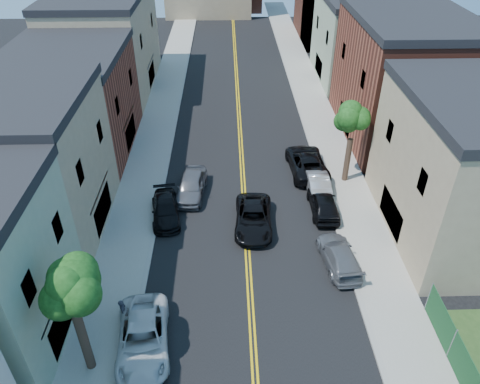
{
  "coord_description": "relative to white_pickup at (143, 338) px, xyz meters",
  "views": [
    {
      "loc": [
        -1.1,
        0.4,
        19.71
      ],
      "look_at": [
        -0.36,
        25.84,
        2.0
      ],
      "focal_mm": 34.3,
      "sensor_mm": 36.0,
      "label": 1
    }
  ],
  "objects": [
    {
      "name": "bldg_right_tan",
      "position": [
        19.5,
        8.92,
        3.74
      ],
      "size": [
        9.0,
        12.0,
        9.0
      ],
      "primitive_type": "cube",
      "color": "#998466",
      "rests_on": "ground"
    },
    {
      "name": "sidewalk_right",
      "position": [
        13.4,
        24.92,
        -0.68
      ],
      "size": [
        3.2,
        100.0,
        0.15
      ],
      "primitive_type": "cube",
      "color": "gray",
      "rests_on": "ground"
    },
    {
      "name": "dark_car_right_far",
      "position": [
        10.64,
        16.47,
        0.07
      ],
      "size": [
        3.11,
        6.11,
        1.65
      ],
      "primitive_type": "imported",
      "rotation": [
        0.0,
        0.0,
        3.2
      ],
      "color": "black",
      "rests_on": "ground"
    },
    {
      "name": "bldg_left_tan_near",
      "position": [
        -8.5,
        9.92,
        3.74
      ],
      "size": [
        9.0,
        10.0,
        9.0
      ],
      "primitive_type": "cube",
      "color": "#998466",
      "rests_on": "ground"
    },
    {
      "name": "bldg_left_brick",
      "position": [
        -8.5,
        20.92,
        3.24
      ],
      "size": [
        9.0,
        12.0,
        8.0
      ],
      "primitive_type": "cube",
      "color": "brown",
      "rests_on": "ground"
    },
    {
      "name": "pedestrian_left",
      "position": [
        -1.2,
        1.48,
        0.21
      ],
      "size": [
        0.44,
        0.63,
        1.63
      ],
      "primitive_type": "imported",
      "rotation": [
        0.0,
        0.0,
        1.65
      ],
      "color": "#25252D",
      "rests_on": "sidewalk_left"
    },
    {
      "name": "grey_car_left",
      "position": [
        1.63,
        13.4,
        0.06
      ],
      "size": [
        2.45,
        4.96,
        1.62
      ],
      "primitive_type": "imported",
      "rotation": [
        0.0,
        0.0,
        -0.11
      ],
      "color": "#55565C",
      "rests_on": "ground"
    },
    {
      "name": "sidewalk_left",
      "position": [
        -2.4,
        24.92,
        -0.68
      ],
      "size": [
        3.2,
        100.0,
        0.15
      ],
      "primitive_type": "cube",
      "color": "gray",
      "rests_on": "ground"
    },
    {
      "name": "black_car_left",
      "position": [
        0.0,
        10.71,
        -0.09
      ],
      "size": [
        2.46,
        4.79,
        1.33
      ],
      "primitive_type": "imported",
      "rotation": [
        0.0,
        0.0,
        0.14
      ],
      "color": "black",
      "rests_on": "ground"
    },
    {
      "name": "white_pickup",
      "position": [
        0.0,
        0.0,
        0.0
      ],
      "size": [
        3.09,
        5.68,
        1.51
      ],
      "primitive_type": "imported",
      "rotation": [
        0.0,
        0.0,
        0.11
      ],
      "color": "silver",
      "rests_on": "ground"
    },
    {
      "name": "black_car_right",
      "position": [
        11.0,
        11.01,
        0.01
      ],
      "size": [
        1.81,
        4.5,
        1.53
      ],
      "primitive_type": "imported",
      "rotation": [
        0.0,
        0.0,
        3.14
      ],
      "color": "black",
      "rests_on": "ground"
    },
    {
      "name": "curb_left",
      "position": [
        -0.65,
        24.92,
        -0.68
      ],
      "size": [
        0.3,
        100.0,
        0.15
      ],
      "primitive_type": "cube",
      "color": "gray",
      "rests_on": "ground"
    },
    {
      "name": "black_suv_lane",
      "position": [
        6.0,
        9.52,
        -0.02
      ],
      "size": [
        2.7,
        5.38,
        1.46
      ],
      "primitive_type": "imported",
      "rotation": [
        0.0,
        0.0,
        -0.05
      ],
      "color": "black",
      "rests_on": "ground"
    },
    {
      "name": "curb_right",
      "position": [
        11.65,
        24.92,
        -0.68
      ],
      "size": [
        0.3,
        100.0,
        0.15
      ],
      "primitive_type": "cube",
      "color": "gray",
      "rests_on": "ground"
    },
    {
      "name": "bldg_left_tan_far",
      "position": [
        -8.5,
        34.92,
        3.99
      ],
      "size": [
        9.0,
        16.0,
        9.5
      ],
      "primitive_type": "cube",
      "color": "#998466",
      "rests_on": "ground"
    },
    {
      "name": "tree_right_far",
      "position": [
        13.42,
        14.93,
        5.0
      ],
      "size": [
        4.4,
        4.4,
        8.03
      ],
      "color": "#34231A",
      "rests_on": "sidewalk_right"
    },
    {
      "name": "silver_car_right",
      "position": [
        11.0,
        13.98,
        -0.03
      ],
      "size": [
        1.65,
        4.45,
        1.45
      ],
      "primitive_type": "imported",
      "rotation": [
        0.0,
        0.0,
        3.17
      ],
      "color": "#999AA0",
      "rests_on": "ground"
    },
    {
      "name": "grey_car_right",
      "position": [
        11.0,
        5.71,
        -0.08
      ],
      "size": [
        2.35,
        4.84,
        1.36
      ],
      "primitive_type": "imported",
      "rotation": [
        0.0,
        0.0,
        3.24
      ],
      "color": "slate",
      "rests_on": "ground"
    },
    {
      "name": "tree_left_mid",
      "position": [
        -2.38,
        -1.07,
        5.83
      ],
      "size": [
        5.2,
        5.2,
        9.29
      ],
      "color": "#34231A",
      "rests_on": "sidewalk_left"
    },
    {
      "name": "bldg_right_brick",
      "position": [
        19.5,
        22.92,
        4.24
      ],
      "size": [
        9.0,
        14.0,
        10.0
      ],
      "primitive_type": "cube",
      "color": "brown",
      "rests_on": "ground"
    },
    {
      "name": "bldg_right_palegrn",
      "position": [
        19.5,
        36.92,
        3.49
      ],
      "size": [
        9.0,
        12.0,
        8.5
      ],
      "primitive_type": "cube",
      "color": "gray",
      "rests_on": "ground"
    }
  ]
}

